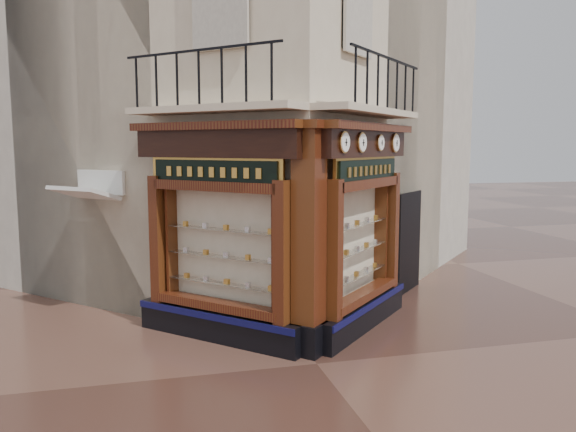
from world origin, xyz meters
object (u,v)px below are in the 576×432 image
object	(u,v)px
clock_a	(344,142)
awning	(89,316)
corner_pilaster	(309,242)
clock_d	(395,143)
signboard_left	(214,172)
clock_c	(380,143)
clock_b	(362,143)
signboard_right	(368,170)

from	to	relation	value
clock_a	awning	size ratio (longest dim) A/B	0.27
corner_pilaster	clock_d	distance (m)	3.39
clock_a	signboard_left	size ratio (longest dim) A/B	0.18
clock_c	clock_a	bearing A→B (deg)	-180.00
corner_pilaster	awning	xyz separation A→B (m)	(-3.87, 3.17, -1.95)
corner_pilaster	clock_a	xyz separation A→B (m)	(0.62, 0.01, 1.67)
clock_b	awning	world-z (taller)	clock_b
clock_d	awning	world-z (taller)	clock_d
clock_d	signboard_right	xyz separation A→B (m)	(-0.90, -0.75, -0.52)
corner_pilaster	awning	size ratio (longest dim) A/B	2.93
signboard_left	signboard_right	size ratio (longest dim) A/B	1.02
clock_a	clock_d	bearing A→B (deg)	0.00
clock_d	signboard_right	world-z (taller)	clock_d
clock_a	signboard_right	xyz separation A→B (m)	(0.84, 1.00, -0.52)
clock_d	clock_c	bearing A→B (deg)	180.00
clock_b	awning	size ratio (longest dim) A/B	0.27
awning	signboard_right	size ratio (longest dim) A/B	0.67
clock_d	signboard_left	bearing A→B (deg)	146.06
signboard_right	awning	bearing A→B (deg)	113.03
clock_c	signboard_left	size ratio (longest dim) A/B	0.15
clock_c	clock_d	world-z (taller)	clock_d
clock_b	clock_c	xyz separation A→B (m)	(0.64, 0.64, -0.00)
clock_b	signboard_left	size ratio (longest dim) A/B	0.18
corner_pilaster	signboard_right	size ratio (longest dim) A/B	1.95
clock_c	signboard_right	size ratio (longest dim) A/B	0.16
awning	signboard_left	world-z (taller)	signboard_left
clock_c	awning	size ratio (longest dim) A/B	0.24
corner_pilaster	signboard_left	bearing A→B (deg)	100.25
clock_a	clock_b	distance (m)	0.74
corner_pilaster	signboard_right	xyz separation A→B (m)	(1.46, 1.01, 1.15)
clock_c	awning	world-z (taller)	clock_c
awning	clock_c	bearing A→B (deg)	-154.44
corner_pilaster	clock_d	world-z (taller)	corner_pilaster
clock_a	signboard_left	xyz separation A→B (m)	(-2.08, 1.00, -0.52)
corner_pilaster	clock_c	bearing A→B (deg)	-11.58
clock_a	signboard_right	world-z (taller)	clock_a
clock_a	clock_d	xyz separation A→B (m)	(1.75, 1.75, 0.00)
clock_a	awning	xyz separation A→B (m)	(-4.49, 3.15, -3.62)
corner_pilaster	signboard_left	world-z (taller)	corner_pilaster
clock_a	clock_b	bearing A→B (deg)	0.00
corner_pilaster	clock_b	world-z (taller)	corner_pilaster
clock_a	corner_pilaster	bearing A→B (deg)	136.35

